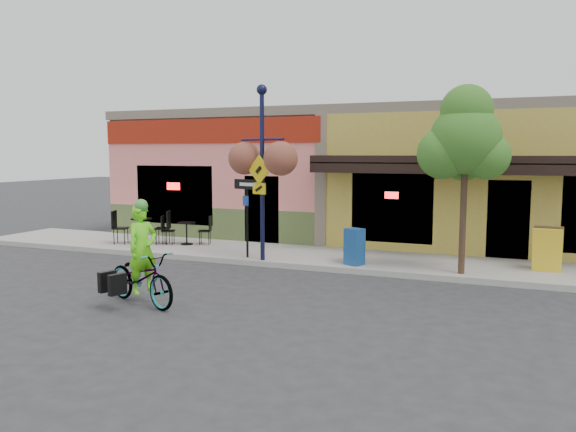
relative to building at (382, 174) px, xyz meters
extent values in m
plane|color=#2D2D30|center=(0.00, -7.50, -2.25)|extent=(90.00, 90.00, 0.00)
cube|color=#9E9B93|center=(0.00, -5.50, -2.17)|extent=(24.00, 3.00, 0.15)
cube|color=#A8A59E|center=(0.00, -6.95, -2.17)|extent=(24.00, 0.12, 0.15)
imported|color=maroon|center=(-2.35, -11.31, -1.71)|extent=(2.20, 1.38, 1.09)
imported|color=#67F419|center=(-2.30, -11.31, -1.37)|extent=(0.62, 0.75, 1.77)
camera|label=1|loc=(4.51, -20.43, 0.78)|focal=35.00mm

